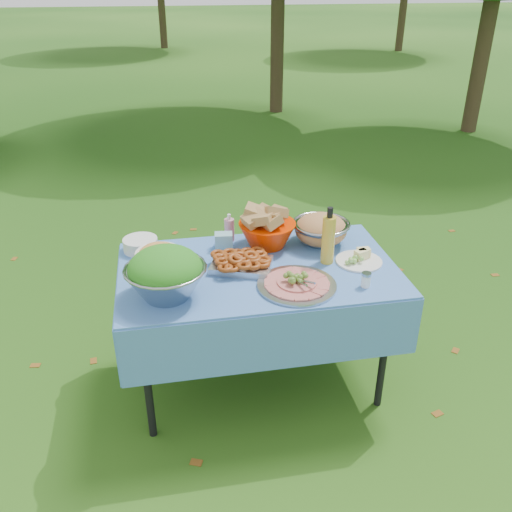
{
  "coord_description": "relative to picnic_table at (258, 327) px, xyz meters",
  "views": [
    {
      "loc": [
        -0.47,
        -2.46,
        2.15
      ],
      "look_at": [
        -0.01,
        0.0,
        0.83
      ],
      "focal_mm": 38.0,
      "sensor_mm": 36.0,
      "label": 1
    }
  ],
  "objects": [
    {
      "name": "ground",
      "position": [
        0.0,
        0.0,
        -0.38
      ],
      "size": [
        80.0,
        80.0,
        0.0
      ],
      "primitive_type": "plane",
      "color": "black",
      "rests_on": "ground"
    },
    {
      "name": "picnic_table",
      "position": [
        0.0,
        0.0,
        0.0
      ],
      "size": [
        1.46,
        0.86,
        0.76
      ],
      "primitive_type": "cube",
      "color": "#84CAFF",
      "rests_on": "ground"
    },
    {
      "name": "salad_bowl",
      "position": [
        -0.48,
        -0.2,
        0.51
      ],
      "size": [
        0.43,
        0.43,
        0.25
      ],
      "primitive_type": null,
      "rotation": [
        0.0,
        0.0,
        -0.12
      ],
      "color": "#999BA0",
      "rests_on": "picnic_table"
    },
    {
      "name": "pasta_bowl_white",
      "position": [
        -0.51,
        0.1,
        0.45
      ],
      "size": [
        0.29,
        0.29,
        0.13
      ],
      "primitive_type": null,
      "rotation": [
        0.0,
        0.0,
        0.22
      ],
      "color": "white",
      "rests_on": "picnic_table"
    },
    {
      "name": "plate_stack",
      "position": [
        -0.61,
        0.32,
        0.42
      ],
      "size": [
        0.25,
        0.25,
        0.07
      ],
      "primitive_type": "cylinder",
      "rotation": [
        0.0,
        0.0,
        0.39
      ],
      "color": "white",
      "rests_on": "picnic_table"
    },
    {
      "name": "wipes_box",
      "position": [
        -0.15,
        0.26,
        0.43
      ],
      "size": [
        0.11,
        0.08,
        0.09
      ],
      "primitive_type": "cube",
      "rotation": [
        0.0,
        0.0,
        -0.11
      ],
      "color": "#84BDCD",
      "rests_on": "picnic_table"
    },
    {
      "name": "sanitizer_bottle",
      "position": [
        -0.1,
        0.36,
        0.46
      ],
      "size": [
        0.07,
        0.07,
        0.16
      ],
      "primitive_type": "cylinder",
      "rotation": [
        0.0,
        0.0,
        -0.19
      ],
      "color": "pink",
      "rests_on": "picnic_table"
    },
    {
      "name": "bread_bowl",
      "position": [
        0.1,
        0.25,
        0.49
      ],
      "size": [
        0.36,
        0.36,
        0.22
      ],
      "primitive_type": null,
      "rotation": [
        0.0,
        0.0,
        -0.13
      ],
      "color": "#E72F00",
      "rests_on": "picnic_table"
    },
    {
      "name": "pasta_bowl_steel",
      "position": [
        0.41,
        0.23,
        0.47
      ],
      "size": [
        0.35,
        0.35,
        0.17
      ],
      "primitive_type": null,
      "rotation": [
        0.0,
        0.0,
        0.07
      ],
      "color": "#999BA0",
      "rests_on": "picnic_table"
    },
    {
      "name": "fried_tray",
      "position": [
        -0.09,
        0.01,
        0.42
      ],
      "size": [
        0.37,
        0.31,
        0.07
      ],
      "primitive_type": "cube",
      "rotation": [
        0.0,
        0.0,
        -0.35
      ],
      "color": "#B4B4B9",
      "rests_on": "picnic_table"
    },
    {
      "name": "charcuterie_platter",
      "position": [
        0.15,
        -0.22,
        0.43
      ],
      "size": [
        0.49,
        0.49,
        0.09
      ],
      "primitive_type": "cylinder",
      "rotation": [
        0.0,
        0.0,
        0.28
      ],
      "color": "#A5A7AC",
      "rests_on": "picnic_table"
    },
    {
      "name": "oil_bottle",
      "position": [
        0.38,
        -0.0,
        0.54
      ],
      "size": [
        0.08,
        0.08,
        0.32
      ],
      "primitive_type": "cylinder",
      "rotation": [
        0.0,
        0.0,
        0.19
      ],
      "color": "gold",
      "rests_on": "picnic_table"
    },
    {
      "name": "cheese_plate",
      "position": [
        0.54,
        -0.04,
        0.41
      ],
      "size": [
        0.3,
        0.3,
        0.07
      ],
      "primitive_type": "cylinder",
      "rotation": [
        0.0,
        0.0,
        0.23
      ],
      "color": "white",
      "rests_on": "picnic_table"
    },
    {
      "name": "shaker",
      "position": [
        0.49,
        -0.28,
        0.42
      ],
      "size": [
        0.06,
        0.06,
        0.08
      ],
      "primitive_type": "cylinder",
      "rotation": [
        0.0,
        0.0,
        0.26
      ],
      "color": "white",
      "rests_on": "picnic_table"
    }
  ]
}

